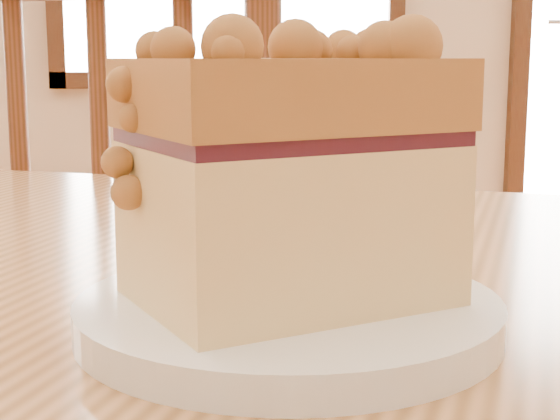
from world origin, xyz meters
name	(u,v)px	position (x,y,z in m)	size (l,w,h in m)	color
cafe_chair_main	(156,331)	(-0.04, 0.77, 0.51)	(0.58, 0.58, 1.01)	brown
plate	(288,316)	(0.04, 0.03, 0.76)	(0.19, 0.19, 0.02)	white
cake_slice	(288,170)	(0.04, 0.03, 0.83)	(0.16, 0.14, 0.13)	#FFD390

